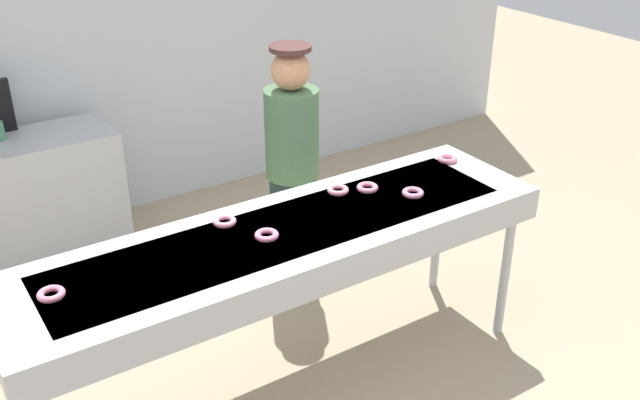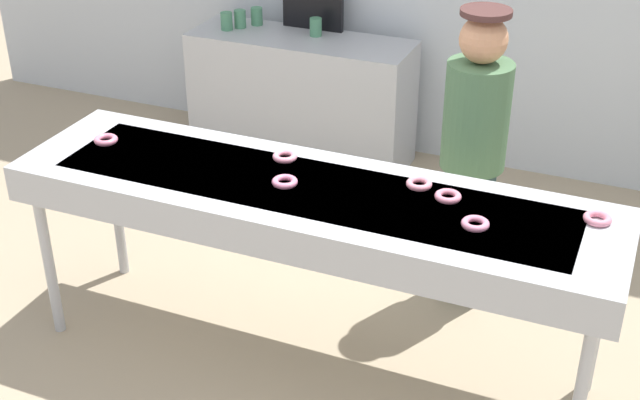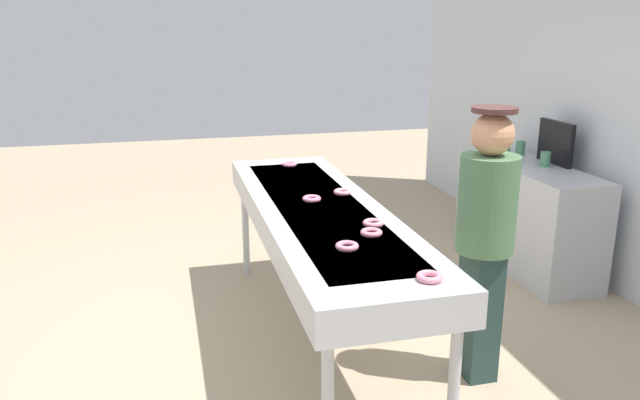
{
  "view_description": "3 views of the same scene",
  "coord_description": "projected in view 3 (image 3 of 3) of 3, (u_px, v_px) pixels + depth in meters",
  "views": [
    {
      "loc": [
        -1.59,
        -2.76,
        2.78
      ],
      "look_at": [
        0.18,
        -0.05,
        1.12
      ],
      "focal_mm": 41.09,
      "sensor_mm": 36.0,
      "label": 1
    },
    {
      "loc": [
        1.39,
        -3.19,
        2.85
      ],
      "look_at": [
        0.12,
        -0.16,
        1.03
      ],
      "focal_mm": 48.79,
      "sensor_mm": 36.0,
      "label": 2
    },
    {
      "loc": [
        3.59,
        -0.92,
        2.09
      ],
      "look_at": [
        0.28,
        -0.07,
        1.1
      ],
      "focal_mm": 34.78,
      "sensor_mm": 36.0,
      "label": 3
    }
  ],
  "objects": [
    {
      "name": "fryer_conveyor",
      "position": [
        319.0,
        219.0,
        3.89
      ],
      "size": [
        2.85,
        0.76,
        0.98
      ],
      "color": "#B7BABF",
      "rests_on": "ground"
    },
    {
      "name": "paper_cup_0",
      "position": [
        520.0,
        148.0,
        5.71
      ],
      "size": [
        0.08,
        0.08,
        0.13
      ],
      "primitive_type": "cylinder",
      "color": "#4C8C66",
      "rests_on": "prep_counter"
    },
    {
      "name": "strawberry_donut_6",
      "position": [
        371.0,
        233.0,
        3.32
      ],
      "size": [
        0.15,
        0.15,
        0.03
      ],
      "primitive_type": "torus",
      "rotation": [
        0.0,
        0.0,
        1.23
      ],
      "color": "pink",
      "rests_on": "fryer_conveyor"
    },
    {
      "name": "strawberry_donut_5",
      "position": [
        373.0,
        223.0,
        3.48
      ],
      "size": [
        0.17,
        0.17,
        0.03
      ],
      "primitive_type": "torus",
      "rotation": [
        0.0,
        0.0,
        2.24
      ],
      "color": "pink",
      "rests_on": "fryer_conveyor"
    },
    {
      "name": "paper_cup_3",
      "position": [
        506.0,
        147.0,
        5.76
      ],
      "size": [
        0.08,
        0.08,
        0.13
      ],
      "primitive_type": "cylinder",
      "color": "#4C8C66",
      "rests_on": "prep_counter"
    },
    {
      "name": "paper_cup_2",
      "position": [
        545.0,
        159.0,
        5.24
      ],
      "size": [
        0.08,
        0.08,
        0.13
      ],
      "primitive_type": "cylinder",
      "color": "#4C8C66",
      "rests_on": "prep_counter"
    },
    {
      "name": "menu_display",
      "position": [
        556.0,
        143.0,
        5.31
      ],
      "size": [
        0.45,
        0.04,
        0.37
      ],
      "primitive_type": "cube",
      "color": "black",
      "rests_on": "prep_counter"
    },
    {
      "name": "paper_cup_1",
      "position": [
        494.0,
        146.0,
        5.8
      ],
      "size": [
        0.08,
        0.08,
        0.13
      ],
      "primitive_type": "cylinder",
      "color": "#4C8C66",
      "rests_on": "prep_counter"
    },
    {
      "name": "strawberry_donut_0",
      "position": [
        347.0,
        246.0,
        3.12
      ],
      "size": [
        0.15,
        0.15,
        0.03
      ],
      "primitive_type": "torus",
      "rotation": [
        0.0,
        0.0,
        1.83
      ],
      "color": "pink",
      "rests_on": "fryer_conveyor"
    },
    {
      "name": "strawberry_donut_1",
      "position": [
        289.0,
        164.0,
        4.93
      ],
      "size": [
        0.17,
        0.17,
        0.03
      ],
      "primitive_type": "torus",
      "rotation": [
        0.0,
        0.0,
        2.26
      ],
      "color": "pink",
      "rests_on": "fryer_conveyor"
    },
    {
      "name": "strawberry_donut_4",
      "position": [
        343.0,
        192.0,
        4.12
      ],
      "size": [
        0.16,
        0.16,
        0.03
      ],
      "primitive_type": "torus",
      "rotation": [
        0.0,
        0.0,
        1.18
      ],
      "color": "pink",
      "rests_on": "fryer_conveyor"
    },
    {
      "name": "prep_counter",
      "position": [
        526.0,
        215.0,
        5.44
      ],
      "size": [
        1.59,
        0.54,
        0.91
      ],
      "primitive_type": "cube",
      "color": "#B7BABF",
      "rests_on": "ground"
    },
    {
      "name": "worker_baker",
      "position": [
        485.0,
        230.0,
        3.56
      ],
      "size": [
        0.34,
        0.34,
        1.64
      ],
      "rotation": [
        0.0,
        0.0,
        3.08
      ],
      "color": "#233C39",
      "rests_on": "ground"
    },
    {
      "name": "strawberry_donut_3",
      "position": [
        312.0,
        199.0,
        3.96
      ],
      "size": [
        0.15,
        0.15,
        0.03
      ],
      "primitive_type": "torus",
      "rotation": [
        0.0,
        0.0,
        2.87
      ],
      "color": "pink",
      "rests_on": "fryer_conveyor"
    },
    {
      "name": "strawberry_donut_2",
      "position": [
        429.0,
        277.0,
        2.75
      ],
      "size": [
        0.16,
        0.16,
        0.03
      ],
      "primitive_type": "torus",
      "rotation": [
        0.0,
        0.0,
        2.66
      ],
      "color": "pink",
      "rests_on": "fryer_conveyor"
    },
    {
      "name": "ground_plane",
      "position": [
        319.0,
        347.0,
        4.14
      ],
      "size": [
        16.0,
        16.0,
        0.0
      ],
      "primitive_type": "plane",
      "color": "tan"
    }
  ]
}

